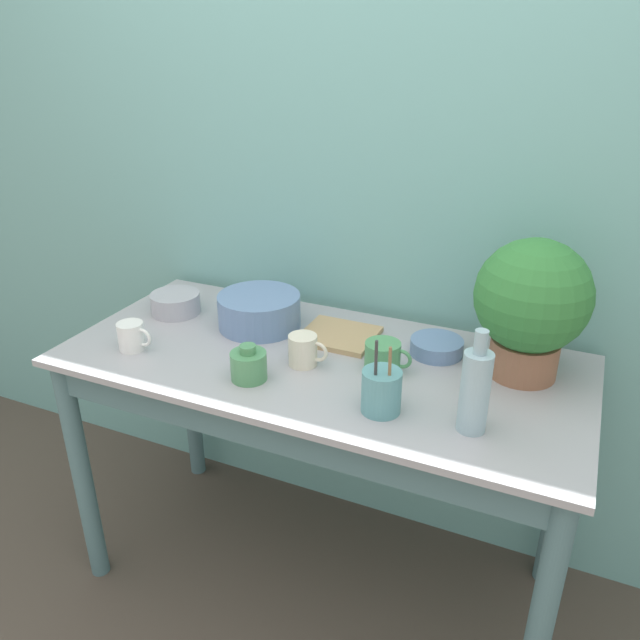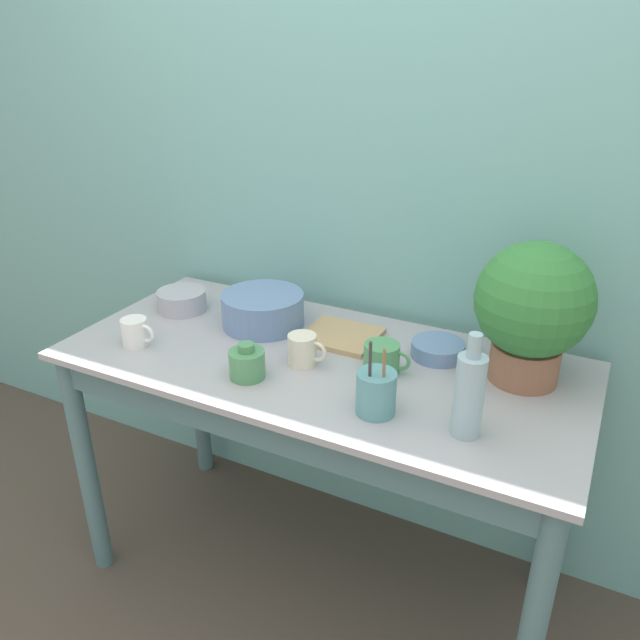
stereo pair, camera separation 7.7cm
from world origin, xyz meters
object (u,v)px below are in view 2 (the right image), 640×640
(utensil_cup, at_px, (376,393))
(bowl_small_steel, at_px, (182,300))
(tray_board, at_px, (342,336))
(mug_white, at_px, (136,332))
(bottle_tall, at_px, (469,394))
(bowl_small_blue, at_px, (438,349))
(potted_plant, at_px, (533,307))
(bottle_short, at_px, (247,363))
(mug_green, at_px, (382,358))
(mug_cream, at_px, (303,350))
(bowl_wash_large, at_px, (263,310))

(utensil_cup, bearing_deg, bowl_small_steel, 160.83)
(tray_board, bearing_deg, utensil_cup, -53.62)
(mug_white, height_order, tray_board, mug_white)
(bottle_tall, relative_size, bowl_small_blue, 1.69)
(potted_plant, xyz_separation_m, bottle_short, (-0.66, -0.32, -0.17))
(mug_green, relative_size, mug_cream, 1.14)
(mug_cream, bearing_deg, bowl_wash_large, 144.18)
(mug_cream, height_order, utensil_cup, utensil_cup)
(bowl_small_blue, bearing_deg, bottle_short, -140.86)
(bottle_tall, xyz_separation_m, mug_white, (-0.99, 0.00, -0.07))
(utensil_cup, xyz_separation_m, tray_board, (-0.24, 0.33, -0.05))
(mug_cream, bearing_deg, mug_green, 15.73)
(bowl_small_blue, bearing_deg, mug_green, -125.69)
(bottle_short, relative_size, tray_board, 0.46)
(tray_board, bearing_deg, bowl_small_blue, 3.93)
(bowl_small_blue, bearing_deg, bowl_wash_large, -175.40)
(bottle_tall, relative_size, tray_board, 1.18)
(bowl_wash_large, relative_size, bottle_tall, 1.00)
(potted_plant, bearing_deg, bottle_tall, -102.79)
(bowl_wash_large, relative_size, mug_green, 1.96)
(potted_plant, xyz_separation_m, mug_white, (-1.06, -0.31, -0.17))
(bottle_tall, relative_size, mug_white, 2.35)
(bowl_small_steel, bearing_deg, utensil_cup, -19.17)
(mug_green, relative_size, utensil_cup, 0.65)
(potted_plant, distance_m, utensil_cup, 0.46)
(bottle_short, height_order, mug_cream, bottle_short)
(bowl_small_steel, relative_size, bowl_small_blue, 1.06)
(bottle_tall, bearing_deg, mug_white, 179.87)
(bottle_short, xyz_separation_m, mug_cream, (0.10, 0.13, 0.00))
(bowl_wash_large, xyz_separation_m, tray_board, (0.27, 0.02, -0.04))
(mug_green, height_order, mug_cream, mug_cream)
(bowl_wash_large, xyz_separation_m, bottle_short, (0.13, -0.30, -0.01))
(bowl_wash_large, bearing_deg, bowl_small_blue, 4.60)
(bowl_small_blue, distance_m, tray_board, 0.29)
(mug_white, bearing_deg, tray_board, 30.72)
(mug_white, relative_size, mug_cream, 0.95)
(bowl_wash_large, distance_m, bowl_small_steel, 0.31)
(bowl_small_steel, bearing_deg, bowl_small_blue, 4.43)
(bowl_wash_large, relative_size, bottle_short, 2.58)
(mug_white, height_order, mug_cream, mug_cream)
(mug_white, xyz_separation_m, mug_green, (0.71, 0.18, -0.00))
(utensil_cup, bearing_deg, mug_white, 178.92)
(bowl_wash_large, distance_m, bowl_small_blue, 0.56)
(bottle_tall, xyz_separation_m, tray_board, (-0.46, 0.32, -0.10))
(bowl_wash_large, distance_m, tray_board, 0.27)
(mug_white, height_order, utensil_cup, utensil_cup)
(potted_plant, distance_m, bottle_short, 0.76)
(bowl_small_blue, bearing_deg, potted_plant, -4.95)
(potted_plant, bearing_deg, mug_green, -159.24)
(mug_cream, bearing_deg, bottle_tall, -14.00)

